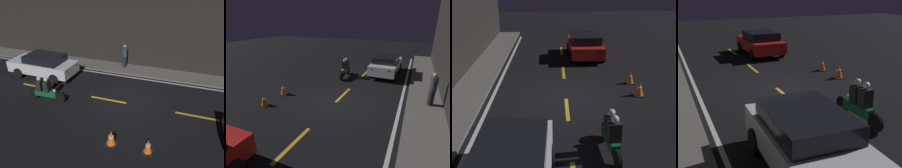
# 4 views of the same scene
# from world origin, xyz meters

# --- Properties ---
(ground_plane) EXTENTS (56.00, 56.00, 0.00)m
(ground_plane) POSITION_xyz_m (0.00, 0.00, 0.00)
(ground_plane) COLOR black
(lane_dash_b) EXTENTS (2.00, 0.14, 0.01)m
(lane_dash_b) POSITION_xyz_m (-5.50, 0.00, 0.00)
(lane_dash_b) COLOR gold
(lane_dash_b) RESTS_ON ground
(lane_dash_c) EXTENTS (2.00, 0.14, 0.01)m
(lane_dash_c) POSITION_xyz_m (-1.00, 0.00, 0.00)
(lane_dash_c) COLOR gold
(lane_dash_c) RESTS_ON ground
(lane_dash_d) EXTENTS (2.00, 0.14, 0.01)m
(lane_dash_d) POSITION_xyz_m (3.50, 0.00, 0.00)
(lane_dash_d) COLOR gold
(lane_dash_d) RESTS_ON ground
(lane_dash_e) EXTENTS (2.00, 0.14, 0.01)m
(lane_dash_e) POSITION_xyz_m (8.00, 0.00, 0.00)
(lane_dash_e) COLOR gold
(lane_dash_e) RESTS_ON ground
(lane_solid_kerb) EXTENTS (25.20, 0.14, 0.01)m
(lane_solid_kerb) POSITION_xyz_m (0.00, 3.05, 0.00)
(lane_solid_kerb) COLOR silver
(lane_solid_kerb) RESTS_ON ground
(sedan_white) EXTENTS (4.30, 1.97, 1.44)m
(sedan_white) POSITION_xyz_m (-5.95, 1.47, 0.78)
(sedan_white) COLOR silver
(sedan_white) RESTS_ON ground
(taxi_red) EXTENTS (4.05, 2.04, 1.41)m
(taxi_red) POSITION_xyz_m (6.45, -1.39, 0.75)
(taxi_red) COLOR red
(taxi_red) RESTS_ON ground
(motorcycle) EXTENTS (2.14, 0.41, 1.35)m
(motorcycle) POSITION_xyz_m (-4.12, -1.13, 0.64)
(motorcycle) COLOR black
(motorcycle) RESTS_ON ground
(traffic_cone_near) EXTENTS (0.51, 0.51, 0.62)m
(traffic_cone_near) POSITION_xyz_m (0.27, -3.08, 0.30)
(traffic_cone_near) COLOR black
(traffic_cone_near) RESTS_ON ground
(traffic_cone_mid) EXTENTS (0.43, 0.43, 0.60)m
(traffic_cone_mid) POSITION_xyz_m (1.73, -3.04, 0.29)
(traffic_cone_mid) COLOR black
(traffic_cone_mid) RESTS_ON ground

